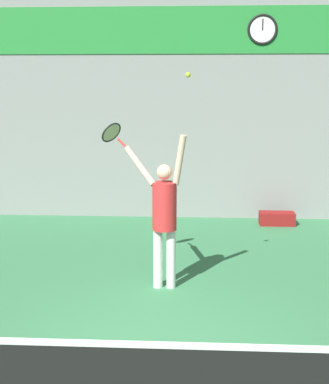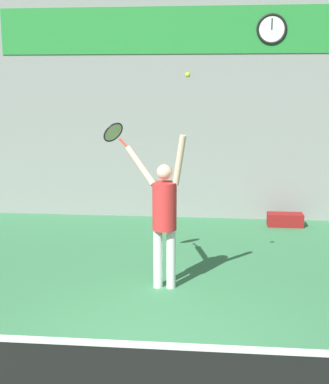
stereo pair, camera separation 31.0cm
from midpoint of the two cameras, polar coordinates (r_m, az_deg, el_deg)
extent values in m
plane|color=#387A4C|center=(5.80, -2.71, -18.04)|extent=(18.00, 18.00, 0.00)
cube|color=gray|center=(11.37, 0.44, 9.68)|extent=(18.00, 0.10, 5.00)
cube|color=#288C38|center=(11.36, 0.44, 16.89)|extent=(7.73, 0.02, 0.94)
cylinder|color=white|center=(11.39, 9.61, 16.72)|extent=(0.55, 0.02, 0.55)
torus|color=black|center=(11.39, 9.61, 16.72)|extent=(0.61, 0.06, 0.61)
cube|color=black|center=(11.39, 9.64, 17.21)|extent=(0.02, 0.01, 0.22)
cube|color=white|center=(4.19, -4.76, -15.94)|extent=(7.11, 0.02, 0.05)
cylinder|color=white|center=(7.62, -1.88, -7.11)|extent=(0.13, 0.13, 0.86)
cylinder|color=white|center=(7.61, -0.47, -7.14)|extent=(0.13, 0.13, 0.86)
cylinder|color=red|center=(7.41, -1.20, -1.52)|extent=(0.34, 0.34, 0.67)
sphere|color=beige|center=(7.32, -1.21, 2.14)|extent=(0.21, 0.21, 0.21)
cylinder|color=beige|center=(7.24, 0.38, 3.40)|extent=(0.23, 0.21, 0.70)
cylinder|color=beige|center=(7.50, -3.82, 2.81)|extent=(0.51, 0.44, 0.53)
cylinder|color=red|center=(7.72, -5.67, 5.18)|extent=(0.17, 0.14, 0.14)
torus|color=black|center=(7.86, -6.83, 6.31)|extent=(0.37, 0.39, 0.30)
cylinder|color=beige|center=(7.86, -6.83, 6.31)|extent=(0.31, 0.33, 0.25)
sphere|color=#CCDB2D|center=(7.11, 1.26, 12.39)|extent=(0.07, 0.07, 0.07)
cube|color=maroon|center=(11.23, 11.13, -2.79)|extent=(0.71, 0.34, 0.26)
camera|label=1|loc=(0.15, -91.20, -0.24)|focal=50.00mm
camera|label=2|loc=(0.15, 88.80, 0.24)|focal=50.00mm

